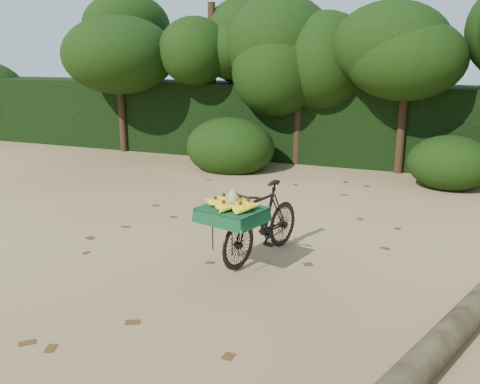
% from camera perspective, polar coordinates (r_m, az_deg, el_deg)
% --- Properties ---
extents(ground, '(80.00, 80.00, 0.00)m').
position_cam_1_polar(ground, '(6.49, 8.64, -7.31)').
color(ground, tan).
rests_on(ground, ground).
extents(vendor_bicycle, '(0.98, 1.76, 0.95)m').
position_cam_1_polar(vendor_bicycle, '(6.26, 2.34, -3.23)').
color(vendor_bicycle, black).
rests_on(vendor_bicycle, ground).
extents(fallen_log, '(1.50, 3.48, 0.26)m').
position_cam_1_polar(fallen_log, '(4.74, 21.73, -15.40)').
color(fallen_log, brown).
rests_on(fallen_log, ground).
extents(hedge_backdrop, '(26.00, 1.80, 1.80)m').
position_cam_1_polar(hedge_backdrop, '(12.34, 15.68, 7.27)').
color(hedge_backdrop, black).
rests_on(hedge_backdrop, ground).
extents(tree_row, '(14.50, 2.00, 4.00)m').
position_cam_1_polar(tree_row, '(11.54, 12.33, 12.48)').
color(tree_row, black).
rests_on(tree_row, ground).
extents(bush_clumps, '(8.80, 1.70, 0.90)m').
position_cam_1_polar(bush_clumps, '(10.39, 16.97, 3.29)').
color(bush_clumps, black).
rests_on(bush_clumps, ground).
extents(leaf_litter, '(7.00, 7.30, 0.01)m').
position_cam_1_polar(leaf_litter, '(7.08, 9.87, -5.38)').
color(leaf_litter, '#4F3215').
rests_on(leaf_litter, ground).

